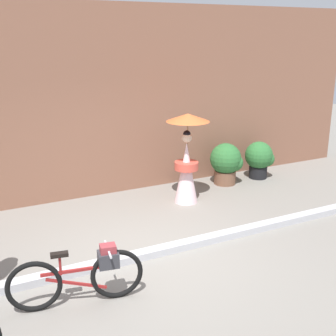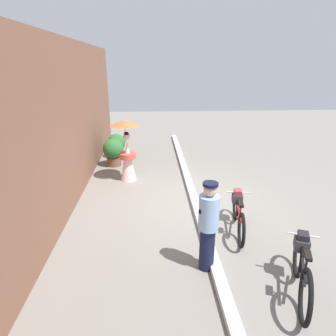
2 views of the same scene
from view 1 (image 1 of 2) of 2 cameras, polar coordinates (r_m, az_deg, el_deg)
The scene contains 7 objects.
ground_plane at distance 7.03m, azimuth -2.75°, elevation -11.52°, with size 30.00×30.00×0.00m, color gray.
building_wall at distance 9.32m, azimuth -11.20°, elevation 8.30°, with size 14.00×0.40×3.99m, color brown.
sidewalk_curb at distance 7.00m, azimuth -2.75°, elevation -11.08°, with size 14.00×0.20×0.12m, color #B2B2B7.
bicycle_far_side at distance 5.86m, azimuth -11.05°, elevation -13.51°, with size 1.72×0.50×0.78m.
person_with_parasol at distance 8.91m, azimuth 2.46°, elevation 1.45°, with size 0.88×0.88×1.85m.
potted_plant_by_door at distance 10.79m, azimuth 11.85°, elevation 1.27°, with size 0.69×0.67×0.90m.
potted_plant_small at distance 10.22m, azimuth 7.63°, elevation 0.77°, with size 0.74×0.72×0.97m.
Camera 1 is at (-2.50, -5.65, 3.35)m, focal length 46.83 mm.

